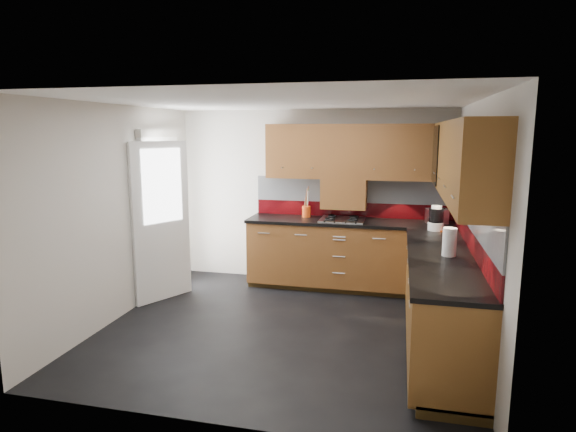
% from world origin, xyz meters
% --- Properties ---
extents(room, '(4.00, 3.80, 2.64)m').
position_xyz_m(room, '(0.00, 0.00, 1.50)').
color(room, black).
extents(base_cabinets, '(2.70, 3.20, 0.95)m').
position_xyz_m(base_cabinets, '(1.07, 0.72, 0.44)').
color(base_cabinets, '#592C13').
rests_on(base_cabinets, room).
extents(countertop, '(2.72, 3.22, 0.04)m').
position_xyz_m(countertop, '(1.05, 0.70, 0.92)').
color(countertop, black).
rests_on(countertop, base_cabinets).
extents(backsplash, '(2.70, 3.20, 0.54)m').
position_xyz_m(backsplash, '(1.28, 0.93, 1.21)').
color(backsplash, maroon).
rests_on(backsplash, countertop).
extents(upper_cabinets, '(2.50, 3.20, 0.72)m').
position_xyz_m(upper_cabinets, '(1.23, 0.78, 1.84)').
color(upper_cabinets, '#592C13').
rests_on(upper_cabinets, room).
extents(extractor_hood, '(0.60, 0.33, 0.40)m').
position_xyz_m(extractor_hood, '(0.45, 1.64, 1.28)').
color(extractor_hood, '#592C13').
rests_on(extractor_hood, room).
extents(glass_cabinet, '(0.32, 0.80, 0.66)m').
position_xyz_m(glass_cabinet, '(1.71, 1.07, 1.87)').
color(glass_cabinet, black).
rests_on(glass_cabinet, room).
extents(back_door, '(0.42, 1.19, 2.04)m').
position_xyz_m(back_door, '(-1.78, 0.75, 1.03)').
color(back_door, white).
rests_on(back_door, room).
extents(gas_hob, '(0.58, 0.51, 0.05)m').
position_xyz_m(gas_hob, '(0.45, 1.47, 0.95)').
color(gas_hob, silver).
rests_on(gas_hob, countertop).
extents(utensil_pot, '(0.12, 0.12, 0.42)m').
position_xyz_m(utensil_pot, '(-0.06, 1.63, 1.04)').
color(utensil_pot, '#D04613').
rests_on(utensil_pot, countertop).
extents(toaster, '(0.29, 0.21, 0.20)m').
position_xyz_m(toaster, '(1.65, 1.56, 1.03)').
color(toaster, silver).
rests_on(toaster, countertop).
extents(food_processor, '(0.18, 0.18, 0.30)m').
position_xyz_m(food_processor, '(1.61, 1.08, 1.08)').
color(food_processor, white).
rests_on(food_processor, countertop).
extents(paper_towel, '(0.14, 0.14, 0.27)m').
position_xyz_m(paper_towel, '(1.65, -0.13, 1.07)').
color(paper_towel, white).
rests_on(paper_towel, countertop).
extents(orange_cloth, '(0.19, 0.17, 0.02)m').
position_xyz_m(orange_cloth, '(1.63, 1.08, 0.95)').
color(orange_cloth, orange).
rests_on(orange_cloth, countertop).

